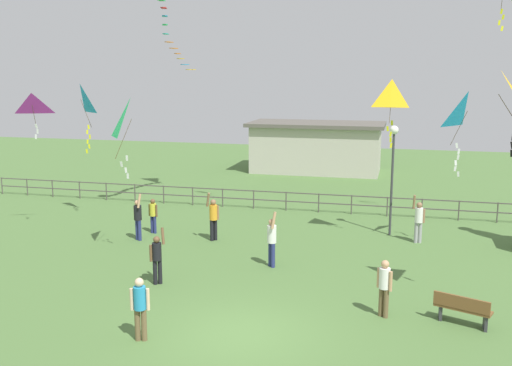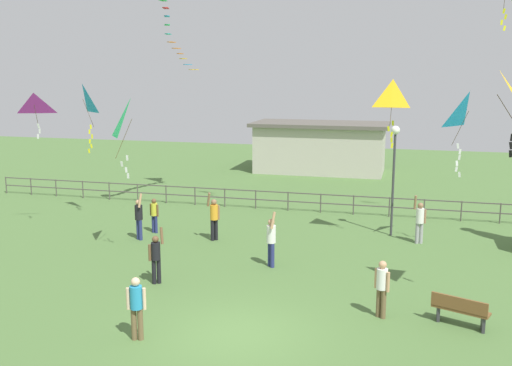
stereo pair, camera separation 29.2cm
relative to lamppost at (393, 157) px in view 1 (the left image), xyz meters
name	(u,v)px [view 1 (the left image)]	position (x,y,z in m)	size (l,w,h in m)	color
ground_plane	(242,334)	(-3.48, -10.73, -3.34)	(80.00, 80.00, 0.00)	#4C7038
lamppost	(393,157)	(0.00, 0.00, 0.00)	(0.36, 0.36, 4.62)	#38383D
park_bench	(462,309)	(2.13, -8.70, -2.87)	(1.55, 0.93, 0.85)	brown
person_0	(153,214)	(-9.77, -2.22, -2.48)	(0.44, 0.28, 1.50)	navy
person_1	(419,219)	(1.12, -0.92, -2.35)	(0.52, 0.31, 1.96)	#99999E
person_2	(138,217)	(-9.93, -3.35, -2.35)	(0.47, 0.42, 1.97)	navy
person_3	(272,239)	(-3.93, -5.25, -2.32)	(0.41, 0.50, 2.04)	navy
person_4	(157,256)	(-7.12, -7.83, -2.40)	(0.50, 0.36, 1.88)	black
person_5	(140,305)	(-5.88, -11.69, -2.38)	(0.49, 0.31, 1.67)	brown
person_6	(384,284)	(0.05, -8.67, -2.39)	(0.43, 0.32, 1.65)	brown
person_7	(213,216)	(-6.95, -2.62, -2.33)	(0.49, 0.45, 2.01)	black
kite_0	(81,101)	(-13.66, -0.95, 2.16)	(1.15, 1.06, 3.12)	#198CD1
kite_1	(499,96)	(2.81, -7.58, 2.77)	(1.17, 1.01, 2.22)	yellow
kite_2	(467,113)	(2.62, -1.54, 1.92)	(1.15, 1.30, 3.19)	#198CD1
kite_4	(131,121)	(-9.14, -5.20, 1.69)	(1.03, 1.03, 2.89)	#1EB759
kite_6	(32,106)	(-14.37, -3.50, 2.06)	(1.26, 0.92, 1.86)	#B22DB2
kite_8	(391,97)	(-0.14, -0.96, 2.47)	(1.05, 0.88, 2.60)	yellow
waterfront_railing	(314,200)	(-3.73, 3.27, -2.71)	(36.01, 0.06, 0.95)	#4C4742
pavilion_building	(316,147)	(-5.41, 15.27, -1.61)	(9.17, 4.72, 3.41)	#B7B2A3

